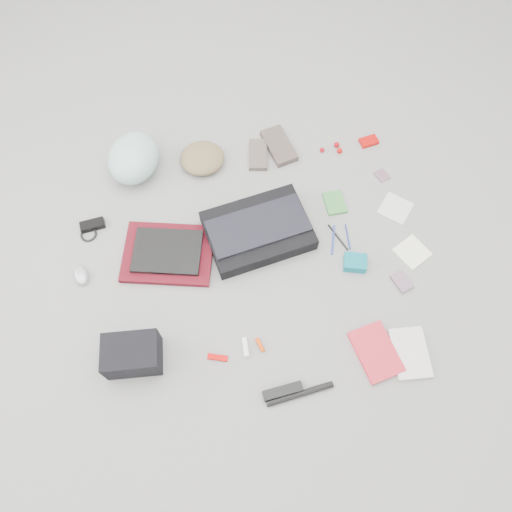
{
  "coord_description": "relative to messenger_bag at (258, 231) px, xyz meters",
  "views": [
    {
      "loc": [
        -0.12,
        -0.93,
        1.99
      ],
      "look_at": [
        0.0,
        0.0,
        0.05
      ],
      "focal_mm": 35.0,
      "sensor_mm": 36.0,
      "label": 1
    }
  ],
  "objects": [
    {
      "name": "stamp_sheet",
      "position": [
        0.63,
        0.25,
        -0.04
      ],
      "size": [
        0.08,
        0.09,
        0.0
      ],
      "primitive_type": "cube",
      "rotation": [
        0.0,
        0.0,
        0.42
      ],
      "color": "#83596B",
      "rests_on": "ground_plane"
    },
    {
      "name": "lollipop_c",
      "position": [
        0.46,
        0.41,
        -0.02
      ],
      "size": [
        0.03,
        0.03,
        0.03
      ],
      "primitive_type": "sphere",
      "rotation": [
        0.0,
        0.0,
        0.05
      ],
      "color": "#C00906",
      "rests_on": "ground_plane"
    },
    {
      "name": "mitten_left",
      "position": [
        0.06,
        0.43,
        -0.02
      ],
      "size": [
        0.11,
        0.18,
        0.03
      ],
      "primitive_type": "cube",
      "rotation": [
        0.0,
        0.0,
        -0.13
      ],
      "color": "#5D514A",
      "rests_on": "ground_plane"
    },
    {
      "name": "camera_bag",
      "position": [
        -0.56,
        -0.5,
        0.03
      ],
      "size": [
        0.22,
        0.16,
        0.14
      ],
      "primitive_type": "cube",
      "rotation": [
        0.0,
        0.0,
        -0.03
      ],
      "color": "black",
      "rests_on": "ground_plane"
    },
    {
      "name": "beanie",
      "position": [
        -0.22,
        0.43,
        -0.0
      ],
      "size": [
        0.22,
        0.2,
        0.07
      ],
      "primitive_type": "ellipsoid",
      "rotation": [
        0.0,
        0.0,
        -0.01
      ],
      "color": "olive",
      "rests_on": "ground_plane"
    },
    {
      "name": "power_brick",
      "position": [
        -0.74,
        0.13,
        -0.02
      ],
      "size": [
        0.11,
        0.07,
        0.03
      ],
      "primitive_type": "cube",
      "rotation": [
        0.0,
        0.0,
        0.17
      ],
      "color": "black",
      "rests_on": "ground_plane"
    },
    {
      "name": "mitten_right",
      "position": [
        0.16,
        0.47,
        -0.02
      ],
      "size": [
        0.17,
        0.24,
        0.03
      ],
      "primitive_type": "cube",
      "rotation": [
        0.0,
        0.0,
        0.28
      ],
      "color": "brown",
      "rests_on": "ground_plane"
    },
    {
      "name": "messenger_bag",
      "position": [
        0.0,
        0.0,
        0.0
      ],
      "size": [
        0.51,
        0.41,
        0.07
      ],
      "primitive_type": "cube",
      "rotation": [
        0.0,
        0.0,
        0.22
      ],
      "color": "black",
      "rests_on": "ground_plane"
    },
    {
      "name": "lollipop_b",
      "position": [
        0.45,
        0.44,
        -0.02
      ],
      "size": [
        0.03,
        0.03,
        0.03
      ],
      "primitive_type": "sphere",
      "rotation": [
        0.0,
        0.0,
        0.3
      ],
      "color": "#A5060F",
      "rests_on": "ground_plane"
    },
    {
      "name": "pen_black",
      "position": [
        0.36,
        -0.06,
        -0.03
      ],
      "size": [
        0.07,
        0.14,
        0.01
      ],
      "primitive_type": "cylinder",
      "rotation": [
        1.57,
        0.0,
        0.43
      ],
      "color": "black",
      "rests_on": "ground_plane"
    },
    {
      "name": "book_white",
      "position": [
        0.54,
        -0.62,
        -0.03
      ],
      "size": [
        0.15,
        0.21,
        0.02
      ],
      "primitive_type": "cube",
      "rotation": [
        0.0,
        0.0,
        -0.03
      ],
      "color": "silver",
      "rests_on": "ground_plane"
    },
    {
      "name": "pen_blue",
      "position": [
        0.33,
        -0.07,
        -0.03
      ],
      "size": [
        0.05,
        0.15,
        0.01
      ],
      "primitive_type": "cylinder",
      "rotation": [
        1.57,
        0.0,
        -0.26
      ],
      "color": "#293DA0",
      "rests_on": "ground_plane"
    },
    {
      "name": "accordion_wallet",
      "position": [
        0.4,
        -0.2,
        -0.01
      ],
      "size": [
        0.11,
        0.1,
        0.05
      ],
      "primitive_type": "cube",
      "rotation": [
        0.0,
        0.0,
        -0.24
      ],
      "color": "#07798C",
      "rests_on": "ground_plane"
    },
    {
      "name": "mouse",
      "position": [
        -0.79,
        -0.11,
        -0.02
      ],
      "size": [
        0.08,
        0.11,
        0.04
      ],
      "primitive_type": "ellipsoid",
      "rotation": [
        0.0,
        0.0,
        0.31
      ],
      "color": "#ADACB7",
      "rests_on": "ground_plane"
    },
    {
      "name": "card_deck",
      "position": [
        0.59,
        -0.31,
        -0.03
      ],
      "size": [
        0.09,
        0.11,
        0.02
      ],
      "primitive_type": "cube",
      "rotation": [
        0.0,
        0.0,
        0.39
      ],
      "color": "gray",
      "rests_on": "ground_plane"
    },
    {
      "name": "toiletry_tube_white",
      "position": [
        -0.11,
        -0.51,
        -0.03
      ],
      "size": [
        0.02,
        0.08,
        0.02
      ],
      "primitive_type": "cylinder",
      "rotation": [
        1.57,
        0.0,
        0.02
      ],
      "color": "white",
      "rests_on": "ground_plane"
    },
    {
      "name": "laptop_sleeve",
      "position": [
        -0.41,
        -0.05,
        -0.02
      ],
      "size": [
        0.44,
        0.36,
        0.03
      ],
      "primitive_type": "cube",
      "rotation": [
        0.0,
        0.0,
        -0.18
      ],
      "color": "#5A0C17",
      "rests_on": "ground_plane"
    },
    {
      "name": "cable_coil",
      "position": [
        -0.76,
        0.09,
        -0.03
      ],
      "size": [
        0.09,
        0.09,
        0.01
      ],
      "primitive_type": "torus",
      "rotation": [
        0.0,
        0.0,
        -0.29
      ],
      "color": "black",
      "rests_on": "ground_plane"
    },
    {
      "name": "multitool",
      "position": [
        -0.23,
        -0.54,
        -0.03
      ],
      "size": [
        0.08,
        0.04,
        0.01
      ],
      "primitive_type": "cube",
      "rotation": [
        0.0,
        0.0,
        -0.27
      ],
      "color": "#C40200",
      "rests_on": "ground_plane"
    },
    {
      "name": "lollipop_a",
      "position": [
        0.37,
        0.42,
        -0.03
      ],
      "size": [
        0.03,
        0.03,
        0.02
      ],
      "primitive_type": "sphere",
      "rotation": [
        0.0,
        0.0,
        -0.33
      ],
      "color": "#A6080F",
      "rests_on": "ground_plane"
    },
    {
      "name": "napkin_top",
      "position": [
        0.65,
        0.06,
        -0.03
      ],
      "size": [
        0.19,
        0.19,
        0.01
      ],
      "primitive_type": "cube",
      "rotation": [
        0.0,
        0.0,
        0.91
      ],
      "color": "silver",
      "rests_on": "ground_plane"
    },
    {
      "name": "ground_plane",
      "position": [
        -0.02,
        -0.13,
        -0.04
      ],
      "size": [
        4.0,
        4.0,
        0.0
      ],
      "primitive_type": "plane",
      "color": "gray"
    },
    {
      "name": "pen_navy",
      "position": [
        0.4,
        -0.06,
        -0.03
      ],
      "size": [
        0.01,
        0.13,
        0.01
      ],
      "primitive_type": "cylinder",
      "rotation": [
        1.57,
        0.0,
        -0.03
      ],
      "color": "navy",
      "rests_on": "ground_plane"
    },
    {
      "name": "notepad",
      "position": [
        0.38,
        0.12,
        -0.03
      ],
      "size": [
        0.1,
        0.13,
        0.01
      ],
      "primitive_type": "cube",
      "rotation": [
        0.0,
        0.0,
        0.08
      ],
      "color": "#3A843C",
      "rests_on": "ground_plane"
    },
    {
      "name": "bike_helmet",
      "position": [
        -0.53,
        0.43,
        0.05
      ],
      "size": [
        0.31,
        0.34,
        0.17
      ],
      "primitive_type": "ellipsoid",
      "rotation": [
        0.0,
        0.0,
        -0.3
      ],
      "color": "#AAD9D9",
      "rests_on": "ground_plane"
    },
    {
      "name": "bag_flap",
      "position": [
        -0.0,
        0.0,
        0.04
      ],
      "size": [
        0.47,
        0.29,
        0.01
      ],
      "primitive_type": "cube",
      "rotation": [
        0.0,
        0.0,
        0.22
      ],
      "color": "black",
      "rests_on": "messenger_bag"
    },
    {
      "name": "napkin_bottom",
      "position": [
        0.67,
        -0.17,
        -0.03
      ],
      "size": [
        0.17,
        0.17,
        0.01
      ],
      "primitive_type": "cube",
      "rotation": [
        0.0,
        0.0,
        0.53
      ],
      "color": "white",
      "rests_on": "ground_plane"
    },
    {
      "name": "u_lock",
      "position": [
        0.01,
        -0.71,
        -0.02
      ],
      "size": [
        0.16,
        0.06,
        0.03
      ],
      "primitive_type": "cube",
      "rotation": [
        0.0,
        0.0,
        0.14
      ],
      "color": "black",
      "rests_on": "ground_plane"
    },
    {
      "name": "altoids_tin",
      "position": [
        0.61,
        0.45,
        -0.03
      ],
      "size": [
        0.1,
        0.07,
        0.02
      ],
      "primitive_type": "cube",
      "rotation": [
        0.0,
        0.0,
        0.23
      ],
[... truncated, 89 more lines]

